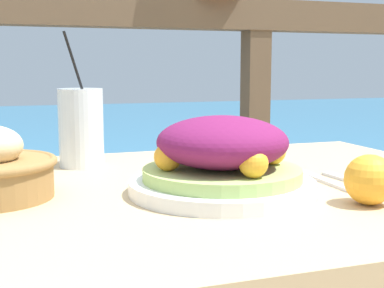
{
  "coord_description": "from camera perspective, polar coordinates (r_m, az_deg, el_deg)",
  "views": [
    {
      "loc": [
        -0.26,
        -0.77,
        0.94
      ],
      "look_at": [
        0.02,
        0.05,
        0.82
      ],
      "focal_mm": 50.0,
      "sensor_mm": 36.0,
      "label": 1
    }
  ],
  "objects": [
    {
      "name": "knife",
      "position": [
        0.88,
        17.52,
        -4.03
      ],
      "size": [
        0.03,
        0.18,
        0.0
      ],
      "color": "silver",
      "rests_on": "patio_table"
    },
    {
      "name": "salad_plate",
      "position": [
        0.78,
        3.24,
        -1.74
      ],
      "size": [
        0.27,
        0.27,
        0.11
      ],
      "color": "white",
      "rests_on": "patio_table"
    },
    {
      "name": "fork",
      "position": [
        0.9,
        13.69,
        -3.69
      ],
      "size": [
        0.02,
        0.18,
        0.0
      ],
      "color": "silver",
      "rests_on": "patio_table"
    },
    {
      "name": "orange_near_basket",
      "position": [
        0.76,
        18.43,
        -3.63
      ],
      "size": [
        0.07,
        0.07,
        0.07
      ],
      "color": "#F9A328",
      "rests_on": "patio_table"
    },
    {
      "name": "sea_backdrop",
      "position": [
        4.06,
        -14.93,
        -1.67
      ],
      "size": [
        12.0,
        4.0,
        0.53
      ],
      "color": "teal",
      "rests_on": "ground_plane"
    },
    {
      "name": "drink_glass",
      "position": [
        1.01,
        -11.75,
        1.73
      ],
      "size": [
        0.08,
        0.08,
        0.25
      ],
      "color": "silver",
      "rests_on": "patio_table"
    },
    {
      "name": "patio_table",
      "position": [
        0.86,
        -0.18,
        -12.2
      ],
      "size": [
        1.03,
        0.73,
        0.76
      ],
      "color": "tan",
      "rests_on": "ground_plane"
    },
    {
      "name": "railing_fence",
      "position": [
        1.52,
        -8.98,
        3.02
      ],
      "size": [
        2.8,
        0.08,
        1.14
      ],
      "color": "brown",
      "rests_on": "ground_plane"
    }
  ]
}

